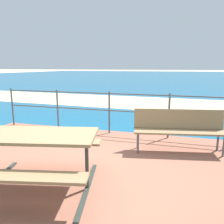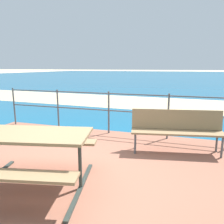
% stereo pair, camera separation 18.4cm
% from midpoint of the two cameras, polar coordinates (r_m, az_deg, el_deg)
% --- Properties ---
extents(ground_plane, '(240.00, 240.00, 0.00)m').
position_cam_midpoint_polar(ground_plane, '(3.78, -13.19, -16.36)').
color(ground_plane, beige).
extents(patio_paving, '(6.40, 5.20, 0.06)m').
position_cam_midpoint_polar(patio_paving, '(3.76, -13.21, -15.96)').
color(patio_paving, '#935B47').
rests_on(patio_paving, ground).
extents(sea_water, '(90.00, 90.00, 0.01)m').
position_cam_midpoint_polar(sea_water, '(42.96, 14.03, 8.90)').
color(sea_water, '#145B84').
rests_on(sea_water, ground).
extents(beach_strip, '(54.13, 6.67, 0.01)m').
position_cam_midpoint_polar(beach_strip, '(11.14, 7.18, 2.47)').
color(beach_strip, tan).
rests_on(beach_strip, ground).
extents(picnic_table, '(1.93, 1.77, 0.80)m').
position_cam_midpoint_polar(picnic_table, '(3.29, -20.60, -8.25)').
color(picnic_table, '#8C704C').
rests_on(picnic_table, patio_paving).
extents(park_bench, '(1.83, 0.75, 0.84)m').
position_cam_midpoint_polar(park_bench, '(4.64, 15.65, -3.60)').
color(park_bench, '#8C704C').
rests_on(park_bench, patio_paving).
extents(railing_fence, '(5.94, 0.04, 1.08)m').
position_cam_midpoint_polar(railing_fence, '(5.64, -1.64, 1.31)').
color(railing_fence, '#4C5156').
rests_on(railing_fence, patio_paving).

